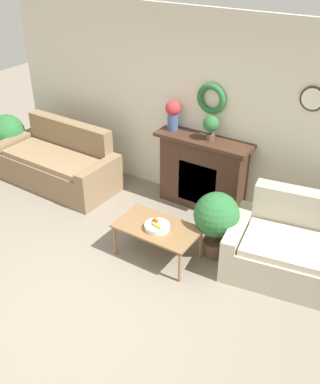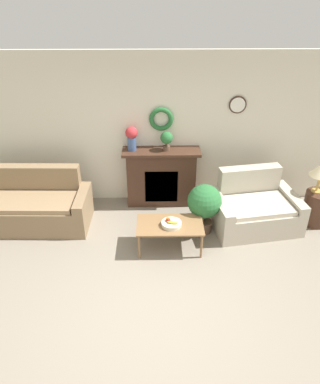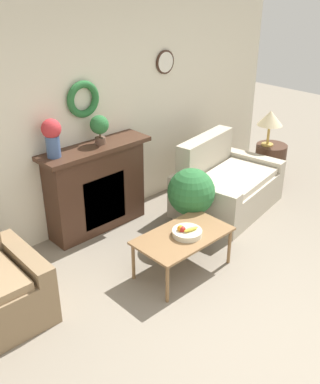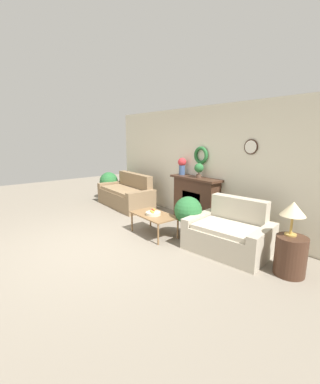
% 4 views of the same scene
% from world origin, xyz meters
% --- Properties ---
extents(ground_plane, '(16.00, 16.00, 0.00)m').
position_xyz_m(ground_plane, '(0.00, 0.00, 0.00)').
color(ground_plane, gray).
extents(wall_back, '(6.80, 0.15, 2.70)m').
position_xyz_m(wall_back, '(0.00, 2.82, 1.35)').
color(wall_back, beige).
rests_on(wall_back, ground_plane).
extents(fireplace, '(1.36, 0.41, 1.08)m').
position_xyz_m(fireplace, '(0.08, 2.62, 0.54)').
color(fireplace, '#42281C').
rests_on(fireplace, ground_plane).
extents(loveseat_right, '(1.53, 1.18, 0.92)m').
position_xyz_m(loveseat_right, '(1.62, 1.90, 0.31)').
color(loveseat_right, '#B2A893').
rests_on(loveseat_right, ground_plane).
extents(coffee_table, '(1.01, 0.58, 0.44)m').
position_xyz_m(coffee_table, '(0.19, 1.28, 0.40)').
color(coffee_table, olive).
rests_on(coffee_table, ground_plane).
extents(fruit_bowl, '(0.31, 0.31, 0.12)m').
position_xyz_m(fruit_bowl, '(0.20, 1.25, 0.48)').
color(fruit_bowl, beige).
rests_on(fruit_bowl, coffee_table).
extents(side_table_by_loveseat, '(0.45, 0.45, 0.59)m').
position_xyz_m(side_table_by_loveseat, '(2.70, 1.92, 0.30)').
color(side_table_by_loveseat, '#42281C').
rests_on(side_table_by_loveseat, ground_plane).
extents(table_lamp, '(0.36, 0.36, 0.51)m').
position_xyz_m(table_lamp, '(2.64, 1.97, 0.99)').
color(table_lamp, '#B28E42').
rests_on(table_lamp, side_table_by_loveseat).
extents(vase_on_mantel_left, '(0.21, 0.21, 0.42)m').
position_xyz_m(vase_on_mantel_left, '(-0.43, 2.62, 1.32)').
color(vase_on_mantel_left, '#3D5684').
rests_on(vase_on_mantel_left, fireplace).
extents(potted_plant_on_mantel, '(0.22, 0.22, 0.34)m').
position_xyz_m(potted_plant_on_mantel, '(0.17, 2.60, 1.29)').
color(potted_plant_on_mantel, brown).
rests_on(potted_plant_on_mantel, fireplace).
extents(potted_plant_floor_by_loveseat, '(0.55, 0.55, 0.86)m').
position_xyz_m(potted_plant_floor_by_loveseat, '(0.75, 1.71, 0.54)').
color(potted_plant_floor_by_loveseat, brown).
rests_on(potted_plant_floor_by_loveseat, ground_plane).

